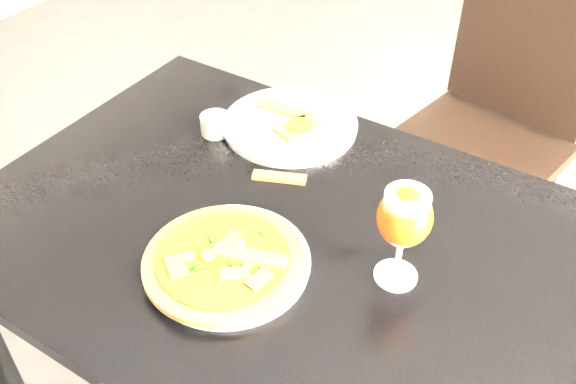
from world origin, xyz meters
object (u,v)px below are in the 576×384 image
Objects in this scene: dining_table at (294,270)px; chair_far at (488,128)px; pizza at (224,260)px; beer_glass at (405,218)px.

dining_table is 1.30× the size of chair_far.
dining_table is 0.18m from pizza.
beer_glass is at bearing -73.11° from chair_far.
dining_table is 6.61× the size of beer_glass.
chair_far is at bearing 83.12° from dining_table.
dining_table is 0.29m from beer_glass.
dining_table is 4.50× the size of pizza.
chair_far is 3.45× the size of pizza.
pizza is at bearing -112.56° from dining_table.
beer_glass is (0.11, -0.86, 0.37)m from chair_far.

